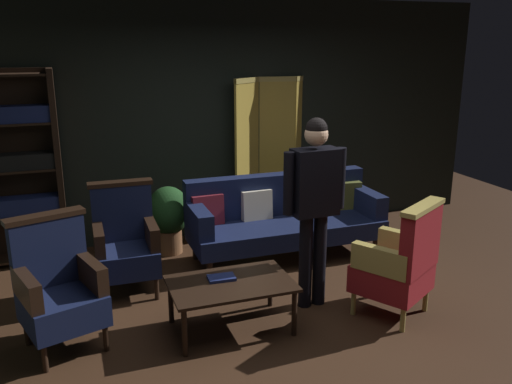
% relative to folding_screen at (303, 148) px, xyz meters
% --- Properties ---
extents(ground_plane, '(10.00, 10.00, 0.00)m').
position_rel_folding_screen_xyz_m(ground_plane, '(-1.24, -2.46, -0.99)').
color(ground_plane, '#331E11').
extents(back_wall, '(7.20, 0.10, 2.80)m').
position_rel_folding_screen_xyz_m(back_wall, '(-1.24, -0.01, 0.41)').
color(back_wall, black).
rests_on(back_wall, ground_plane).
extents(folding_screen, '(2.03, 0.66, 1.90)m').
position_rel_folding_screen_xyz_m(folding_screen, '(0.00, 0.00, 0.00)').
color(folding_screen, '#B29338').
rests_on(folding_screen, ground_plane).
extents(bookshelf, '(0.90, 0.32, 2.05)m').
position_rel_folding_screen_xyz_m(bookshelf, '(-3.39, -0.27, 0.07)').
color(bookshelf, black).
rests_on(bookshelf, ground_plane).
extents(velvet_couch, '(2.12, 0.78, 0.88)m').
position_rel_folding_screen_xyz_m(velvet_couch, '(-0.69, -1.01, -0.53)').
color(velvet_couch, black).
rests_on(velvet_couch, ground_plane).
extents(coffee_table, '(1.00, 0.64, 0.42)m').
position_rel_folding_screen_xyz_m(coffee_table, '(-1.71, -2.38, -0.61)').
color(coffee_table, black).
rests_on(coffee_table, ground_plane).
extents(armchair_gilt_accent, '(0.79, 0.79, 1.04)m').
position_rel_folding_screen_xyz_m(armchair_gilt_accent, '(-0.28, -2.64, -0.50)').
color(armchair_gilt_accent, tan).
rests_on(armchair_gilt_accent, ground_plane).
extents(armchair_wing_left, '(0.73, 0.72, 1.04)m').
position_rel_folding_screen_xyz_m(armchair_wing_left, '(-3.03, -2.16, -0.50)').
color(armchair_wing_left, black).
rests_on(armchair_wing_left, ground_plane).
extents(armchair_wing_right, '(0.60, 0.58, 1.04)m').
position_rel_folding_screen_xyz_m(armchair_wing_right, '(-2.43, -1.34, -0.50)').
color(armchair_wing_right, black).
rests_on(armchair_wing_right, ground_plane).
extents(standing_figure, '(0.59, 0.24, 1.70)m').
position_rel_folding_screen_xyz_m(standing_figure, '(-0.90, -2.20, 0.04)').
color(standing_figure, black).
rests_on(standing_figure, ground_plane).
extents(potted_plant, '(0.48, 0.48, 0.77)m').
position_rel_folding_screen_xyz_m(potted_plant, '(-1.87, -0.53, -0.54)').
color(potted_plant, brown).
rests_on(potted_plant, ground_plane).
extents(book_navy_cloth, '(0.23, 0.16, 0.03)m').
position_rel_folding_screen_xyz_m(book_navy_cloth, '(-1.77, -2.30, -0.55)').
color(book_navy_cloth, navy).
rests_on(book_navy_cloth, coffee_table).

